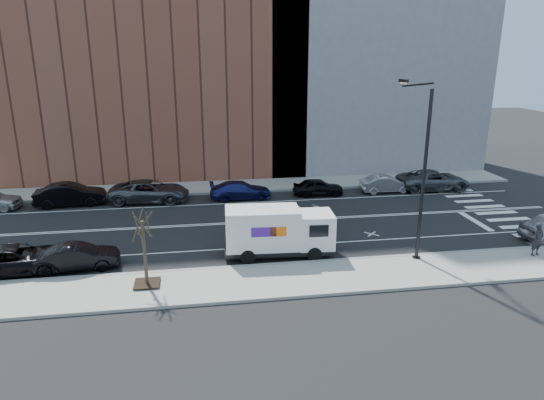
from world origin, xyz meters
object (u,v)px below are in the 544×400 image
object	(u,v)px
fedex_van	(278,231)
pedestrian	(538,239)
driving_sedan	(290,218)
far_parked_b	(71,195)

from	to	relation	value
fedex_van	pedestrian	world-z (taller)	fedex_van
driving_sedan	pedestrian	distance (m)	13.92
far_parked_b	driving_sedan	world-z (taller)	far_parked_b
fedex_van	driving_sedan	size ratio (longest dim) A/B	1.41
far_parked_b	pedestrian	world-z (taller)	pedestrian
fedex_van	driving_sedan	world-z (taller)	fedex_van
fedex_van	far_parked_b	distance (m)	17.51
fedex_van	far_parked_b	world-z (taller)	fedex_van
fedex_van	driving_sedan	bearing A→B (deg)	73.67
fedex_van	pedestrian	size ratio (longest dim) A/B	3.30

